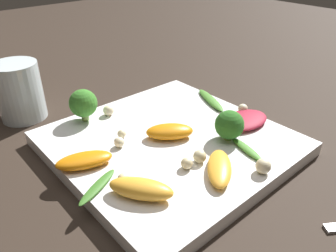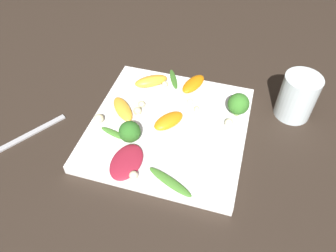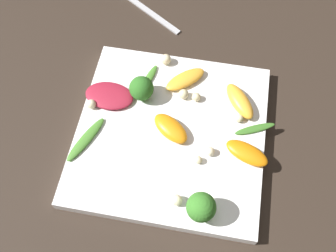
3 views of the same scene
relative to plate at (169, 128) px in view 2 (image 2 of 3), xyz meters
name	(u,v)px [view 2 (image 2 of 3)]	position (x,y,z in m)	size (l,w,h in m)	color
ground_plane	(169,131)	(0.00, 0.00, -0.01)	(2.40, 2.40, 0.00)	#2D231C
plate	(169,128)	(0.00, 0.00, 0.00)	(0.30, 0.30, 0.02)	white
drinking_glass	(297,97)	(-0.23, -0.12, 0.04)	(0.07, 0.07, 0.10)	silver
fork	(10,144)	(0.28, 0.12, -0.01)	(0.12, 0.17, 0.01)	#B2B2B7
radicchio_leaf_0	(127,162)	(0.04, 0.11, 0.02)	(0.06, 0.08, 0.01)	maroon
orange_segment_0	(123,109)	(0.10, -0.01, 0.02)	(0.07, 0.07, 0.01)	#FCAD33
orange_segment_1	(151,81)	(0.07, -0.10, 0.02)	(0.08, 0.07, 0.02)	#FCAD33
orange_segment_2	(193,84)	(-0.02, -0.12, 0.02)	(0.05, 0.08, 0.02)	orange
orange_segment_3	(170,122)	(0.00, 0.00, 0.02)	(0.07, 0.07, 0.02)	orange
broccoli_floret_0	(238,104)	(-0.12, -0.06, 0.04)	(0.04, 0.04, 0.05)	#84AD5B
broccoli_floret_1	(130,132)	(0.06, 0.06, 0.03)	(0.04, 0.04, 0.04)	#7A9E51
arugula_sprig_0	(174,79)	(0.03, -0.13, 0.01)	(0.04, 0.07, 0.01)	#3D7528
arugula_sprig_1	(114,133)	(0.09, 0.05, 0.01)	(0.06, 0.03, 0.01)	#47842D
arugula_sprig_2	(170,182)	(-0.04, 0.13, 0.01)	(0.09, 0.05, 0.01)	#47842D
macadamia_nut_0	(197,109)	(-0.04, -0.05, 0.02)	(0.01, 0.01, 0.01)	beige
macadamia_nut_1	(165,84)	(0.04, -0.11, 0.02)	(0.01, 0.01, 0.01)	beige
macadamia_nut_2	(134,175)	(0.02, 0.14, 0.02)	(0.02, 0.02, 0.02)	beige
macadamia_nut_3	(229,123)	(-0.11, -0.03, 0.02)	(0.02, 0.02, 0.02)	beige
macadamia_nut_4	(190,102)	(-0.03, -0.07, 0.02)	(0.01, 0.01, 0.01)	beige
macadamia_nut_5	(137,111)	(0.07, -0.01, 0.02)	(0.02, 0.02, 0.02)	beige
macadamia_nut_6	(99,119)	(0.13, 0.03, 0.02)	(0.02, 0.02, 0.02)	beige
macadamia_nut_7	(142,104)	(0.07, -0.03, 0.02)	(0.01, 0.01, 0.01)	beige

